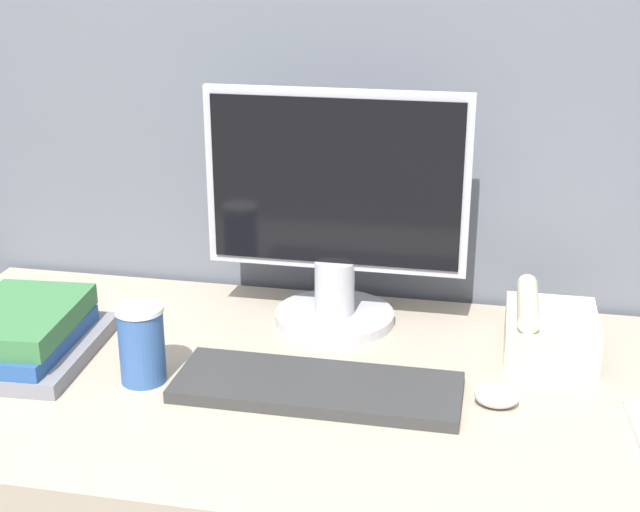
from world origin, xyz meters
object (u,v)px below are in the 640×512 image
object	(u,v)px
desk_telephone	(548,330)
coffee_cup	(142,344)
keyboard	(317,387)
book_stack	(20,335)
monitor	(335,220)
mouse	(497,396)

from	to	relation	value
desk_telephone	coffee_cup	bearing A→B (deg)	-159.96
keyboard	desk_telephone	xyz separation A→B (m)	(0.36, 0.22, 0.03)
book_stack	desk_telephone	world-z (taller)	desk_telephone
coffee_cup	book_stack	distance (m)	0.24
keyboard	book_stack	distance (m)	0.52
monitor	desk_telephone	distance (m)	0.42
mouse	desk_telephone	world-z (taller)	desk_telephone
book_stack	desk_telephone	size ratio (longest dim) A/B	1.63
mouse	desk_telephone	size ratio (longest dim) A/B	0.37
keyboard	desk_telephone	size ratio (longest dim) A/B	2.47
coffee_cup	desk_telephone	xyz separation A→B (m)	(0.65, 0.24, -0.02)
coffee_cup	keyboard	bearing A→B (deg)	2.99
desk_telephone	book_stack	bearing A→B (deg)	-167.29
keyboard	desk_telephone	bearing A→B (deg)	31.42
monitor	keyboard	bearing A→B (deg)	-85.11
monitor	keyboard	distance (m)	0.33
keyboard	coffee_cup	xyz separation A→B (m)	(-0.28, -0.01, 0.06)
coffee_cup	book_stack	bearing A→B (deg)	171.27
monitor	desk_telephone	bearing A→B (deg)	-8.17
monitor	mouse	size ratio (longest dim) A/B	6.94
mouse	coffee_cup	bearing A→B (deg)	-176.92
monitor	desk_telephone	xyz separation A→B (m)	(0.38, -0.06, -0.16)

